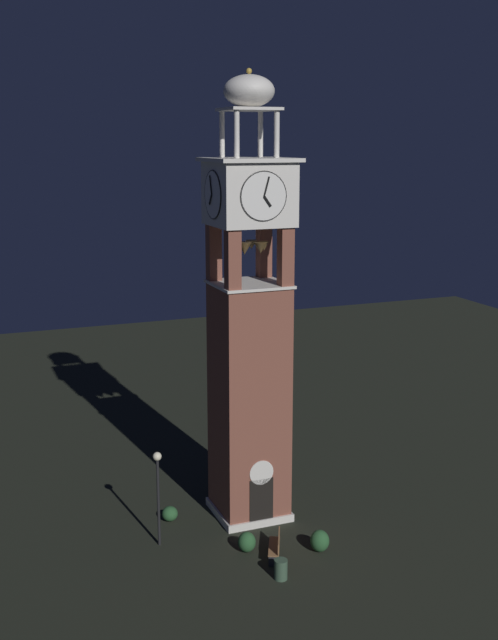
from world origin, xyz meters
TOP-DOWN VIEW (x-y plane):
  - ground at (0.00, 0.00)m, footprint 80.00×80.00m
  - clock_tower at (-0.00, -0.00)m, footprint 3.50×3.50m
  - park_bench at (-0.43, -4.05)m, footprint 1.08×1.64m
  - lamp_post at (-4.57, -1.35)m, footprint 0.36×0.36m
  - trash_bin at (-0.92, -5.67)m, footprint 0.52×0.52m
  - shrub_near_entry at (-1.37, -3.22)m, footprint 0.74×0.74m
  - shrub_left_of_tower at (1.44, -4.30)m, footprint 0.79×0.79m
  - shrub_behind_bench at (-3.56, 0.59)m, footprint 0.71×0.71m

SIDE VIEW (x-z plane):
  - ground at x=0.00m, z-range 0.00..0.00m
  - shrub_behind_bench at x=-3.56m, z-range 0.00..0.66m
  - trash_bin at x=-0.92m, z-range 0.00..0.80m
  - shrub_near_entry at x=-1.37m, z-range 0.00..0.85m
  - shrub_left_of_tower at x=1.44m, z-range 0.00..0.92m
  - park_bench at x=-0.43m, z-range 0.01..0.96m
  - lamp_post at x=-4.57m, z-range 0.77..4.90m
  - clock_tower at x=0.00m, z-range -1.63..17.77m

